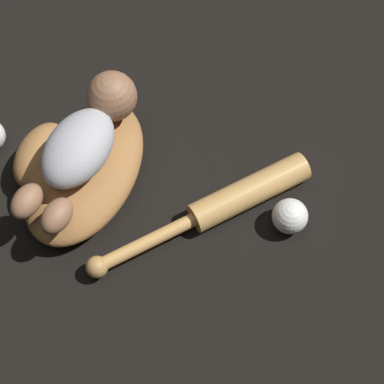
% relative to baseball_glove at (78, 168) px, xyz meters
% --- Properties ---
extents(ground_plane, '(6.00, 6.00, 0.00)m').
position_rel_baseball_glove_xyz_m(ground_plane, '(0.04, 0.03, -0.04)').
color(ground_plane, black).
extents(baseball_glove, '(0.38, 0.31, 0.09)m').
position_rel_baseball_glove_xyz_m(baseball_glove, '(0.00, 0.00, 0.00)').
color(baseball_glove, '#A8703D').
rests_on(baseball_glove, ground).
extents(baby_figure, '(0.34, 0.22, 0.10)m').
position_rel_baseball_glove_xyz_m(baby_figure, '(0.02, -0.02, 0.09)').
color(baby_figure, '#B2B2B7').
rests_on(baby_figure, baseball_glove).
extents(baseball_bat, '(0.29, 0.42, 0.06)m').
position_rel_baseball_glove_xyz_m(baseball_bat, '(-0.05, -0.30, -0.01)').
color(baseball_bat, tan).
rests_on(baseball_bat, ground).
extents(baseball, '(0.07, 0.07, 0.07)m').
position_rel_baseball_glove_xyz_m(baseball, '(-0.07, -0.42, -0.01)').
color(baseball, white).
rests_on(baseball, ground).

